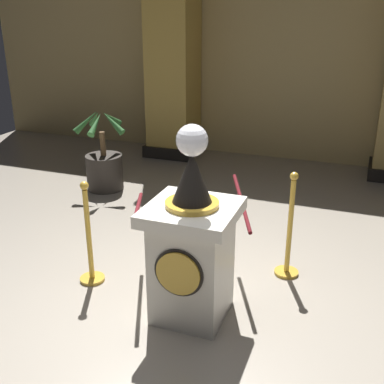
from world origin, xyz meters
name	(u,v)px	position (x,y,z in m)	size (l,w,h in m)	color
ground_plane	(175,308)	(0.00, 0.00, 0.00)	(11.58, 11.58, 0.00)	#9E9384
back_wall	(288,46)	(0.00, 4.92, 1.89)	(11.58, 0.16, 3.79)	tan
pedestal_clock	(192,247)	(0.17, -0.02, 0.65)	(0.72, 0.72, 1.67)	silver
stanchion_near	(289,240)	(0.82, 0.93, 0.38)	(0.24, 0.24, 1.07)	gold
stanchion_far	(90,247)	(-0.93, 0.14, 0.36)	(0.24, 0.24, 1.02)	gold
velvet_rope	(190,203)	(-0.06, 0.54, 0.79)	(1.30, 1.29, 0.22)	#591419
column_left	(173,51)	(-1.86, 4.43, 1.81)	(0.91, 0.91, 3.64)	black
potted_palm_left	(104,165)	(-2.10, 2.39, 0.36)	(0.75, 0.81, 1.20)	#2D2823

